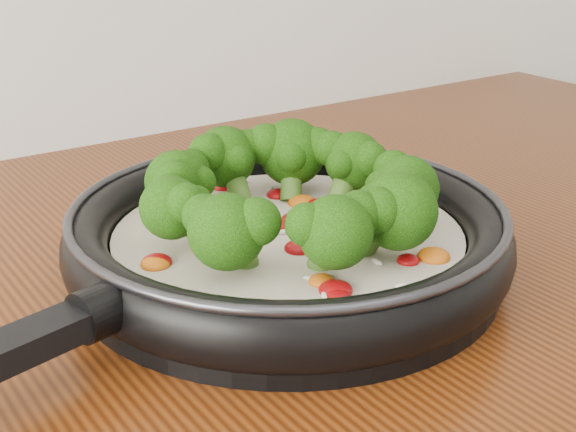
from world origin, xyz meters
TOP-DOWN VIEW (x-y plane):
  - skillet at (0.02, 1.06)m, footprint 0.58×0.43m

SIDE VIEW (x-z plane):
  - skillet at x=0.02m, z-range 0.89..0.99m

